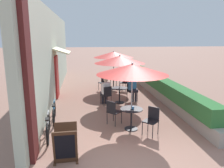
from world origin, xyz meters
The scene contains 22 objects.
ground_plane centered at (0.00, 0.00, 0.00)m, with size 120.00×120.00×0.00m, color #936B5B.
cafe_facade_wall centered at (-2.54, 7.02, 2.09)m, with size 0.98×14.31×4.20m.
planter_hedge centered at (2.75, 7.06, 0.54)m, with size 0.60×13.31×1.01m.
patio_table_near centered at (0.44, 2.02, 0.51)m, with size 0.74×0.74×0.71m.
patio_umbrella_near centered at (0.44, 2.02, 2.02)m, with size 2.27×2.27×2.23m.
cafe_chair_near_left centered at (-0.10, 2.48, 0.52)m, with size 0.57×0.57×0.87m.
cafe_chair_near_right centered at (0.99, 1.56, 0.52)m, with size 0.57×0.57×0.87m.
coffee_cup_near centered at (0.48, 1.97, 0.76)m, with size 0.07×0.07×0.09m.
patio_table_mid centered at (0.56, 5.01, 0.51)m, with size 0.74×0.74×0.71m.
patio_umbrella_mid centered at (0.56, 5.01, 2.02)m, with size 2.27×2.27×2.23m.
cafe_chair_mid_left centered at (-0.08, 4.69, 0.52)m, with size 0.51×0.51×0.87m.
seated_patron_mid_left centered at (-0.12, 4.79, 0.69)m, with size 0.44×0.49×1.25m.
cafe_chair_mid_right centered at (1.20, 5.33, 0.52)m, with size 0.51×0.51×0.87m.
seated_patron_mid_right centered at (1.24, 5.22, 0.69)m, with size 0.44×0.49×1.25m.
patio_table_far centered at (0.68, 7.75, 0.51)m, with size 0.74×0.74×0.71m.
patio_umbrella_far centered at (0.68, 7.75, 2.02)m, with size 2.27×2.27×2.23m.
cafe_chair_far_left centered at (0.05, 7.41, 0.52)m, with size 0.52×0.52×0.87m.
cafe_chair_far_right centered at (1.29, 7.38, 0.52)m, with size 0.56×0.56×0.87m.
cafe_chair_far_back centered at (0.70, 8.47, 0.52)m, with size 0.45×0.45×0.87m.
bicycle_leaning centered at (-2.20, 1.79, 0.33)m, with size 0.23×1.62×0.71m.
bicycle_second centered at (-2.18, 3.13, 0.32)m, with size 0.19×1.61×0.69m.
menu_board centered at (-1.58, 0.41, 0.44)m, with size 0.60×0.64×0.90m.
Camera 1 is at (-1.12, -4.63, 3.02)m, focal length 35.00 mm.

